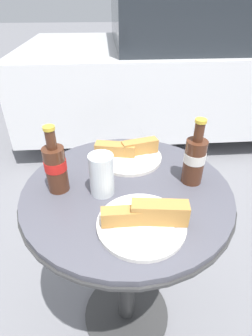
# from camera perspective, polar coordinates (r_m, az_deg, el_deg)

# --- Properties ---
(ground_plane) EXTENTS (30.00, 30.00, 0.00)m
(ground_plane) POSITION_cam_1_polar(r_m,az_deg,el_deg) (1.44, 0.12, -29.14)
(ground_plane) COLOR slate
(bistro_table) EXTENTS (0.67, 0.67, 0.77)m
(bistro_table) POSITION_cam_1_polar(r_m,az_deg,el_deg) (0.97, 0.16, -13.48)
(bistro_table) COLOR #333333
(bistro_table) RESTS_ON ground_plane
(cola_bottle_left) EXTENTS (0.07, 0.07, 0.22)m
(cola_bottle_left) POSITION_cam_1_polar(r_m,az_deg,el_deg) (0.84, 14.68, 1.96)
(cola_bottle_left) COLOR #4C2819
(cola_bottle_left) RESTS_ON bistro_table
(cola_bottle_right) EXTENTS (0.07, 0.07, 0.21)m
(cola_bottle_right) POSITION_cam_1_polar(r_m,az_deg,el_deg) (0.80, -15.08, 0.33)
(cola_bottle_right) COLOR #4C2819
(cola_bottle_right) RESTS_ON bistro_table
(drinking_glass) EXTENTS (0.07, 0.07, 0.13)m
(drinking_glass) POSITION_cam_1_polar(r_m,az_deg,el_deg) (0.78, -5.29, -1.79)
(drinking_glass) COLOR #C68923
(drinking_glass) RESTS_ON bistro_table
(lunch_plate_near) EXTENTS (0.25, 0.24, 0.06)m
(lunch_plate_near) POSITION_cam_1_polar(r_m,az_deg,el_deg) (0.97, 0.45, 3.25)
(lunch_plate_near) COLOR silver
(lunch_plate_near) RESTS_ON bistro_table
(lunch_plate_far) EXTENTS (0.24, 0.24, 0.07)m
(lunch_plate_far) POSITION_cam_1_polar(r_m,az_deg,el_deg) (0.69, 3.97, -11.10)
(lunch_plate_far) COLOR silver
(lunch_plate_far) RESTS_ON bistro_table
(parked_car) EXTENTS (4.37, 1.78, 1.31)m
(parked_car) POSITION_cam_1_polar(r_m,az_deg,el_deg) (3.25, 21.17, 20.02)
(parked_car) COLOR silver
(parked_car) RESTS_ON ground_plane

